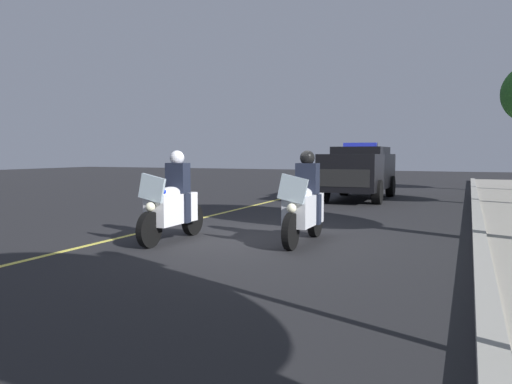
{
  "coord_description": "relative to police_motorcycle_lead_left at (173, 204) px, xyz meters",
  "views": [
    {
      "loc": [
        8.95,
        3.86,
        1.66
      ],
      "look_at": [
        -0.02,
        0.0,
        0.9
      ],
      "focal_mm": 34.78,
      "sensor_mm": 36.0,
      "label": 1
    }
  ],
  "objects": [
    {
      "name": "lane_stripe_center",
      "position": [
        -1.0,
        -1.14,
        -0.7
      ],
      "size": [
        48.0,
        0.12,
        0.01
      ],
      "primitive_type": "cube",
      "color": "#E0D14C",
      "rests_on": "ground"
    },
    {
      "name": "curb_strip",
      "position": [
        -1.0,
        5.37,
        -0.62
      ],
      "size": [
        48.0,
        0.24,
        0.15
      ],
      "primitive_type": "cube",
      "color": "#9E9B93",
      "rests_on": "ground"
    },
    {
      "name": "ground_plane",
      "position": [
        -1.0,
        1.29,
        -0.7
      ],
      "size": [
        80.0,
        80.0,
        0.0
      ],
      "primitive_type": "plane",
      "color": "black"
    },
    {
      "name": "police_motorcycle_lead_right",
      "position": [
        -0.79,
        2.36,
        0.0
      ],
      "size": [
        2.14,
        0.56,
        1.72
      ],
      "color": "black",
      "rests_on": "ground"
    },
    {
      "name": "police_suv",
      "position": [
        -10.02,
        1.5,
        0.37
      ],
      "size": [
        4.92,
        2.1,
        2.05
      ],
      "color": "black",
      "rests_on": "ground"
    },
    {
      "name": "police_motorcycle_lead_left",
      "position": [
        0.0,
        0.0,
        0.0
      ],
      "size": [
        2.14,
        0.56,
        1.72
      ],
      "color": "black",
      "rests_on": "ground"
    }
  ]
}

